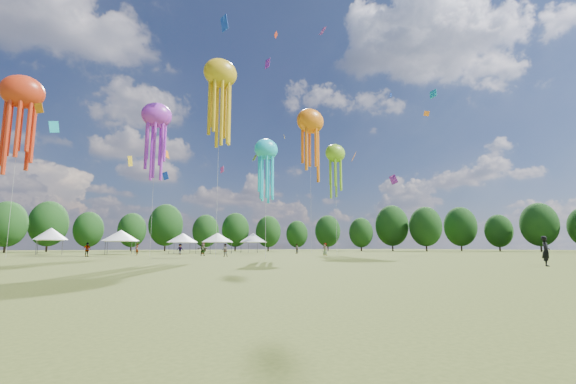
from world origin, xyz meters
TOP-DOWN VIEW (x-y plane):
  - ground at (0.00, 0.00)m, footprint 300.00×300.00m
  - observer_main at (7.14, -0.63)m, footprint 0.84×0.78m
  - spectator_near at (-2.20, 32.28)m, footprint 0.90×0.77m
  - spectators_far at (0.23, 43.36)m, footprint 34.83×20.59m
  - festival_tents at (-3.58, 55.67)m, footprint 39.74×9.17m
  - show_kites at (2.85, 40.61)m, footprint 52.13×29.87m
  - small_kites at (-0.66, 41.81)m, footprint 75.54×64.07m
  - treeline at (-3.87, 62.51)m, footprint 201.57×95.24m

SIDE VIEW (x-z plane):
  - ground at x=0.00m, z-range 0.00..0.00m
  - spectator_near at x=-2.20m, z-range 0.00..1.61m
  - spectators_far at x=0.23m, z-range -0.07..1.85m
  - observer_main at x=7.14m, z-range 0.00..1.92m
  - festival_tents at x=-3.58m, z-range 0.88..5.12m
  - treeline at x=-3.87m, z-range -0.17..13.26m
  - show_kites at x=2.85m, z-range 5.43..34.36m
  - small_kites at x=-0.66m, z-range 6.61..52.79m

